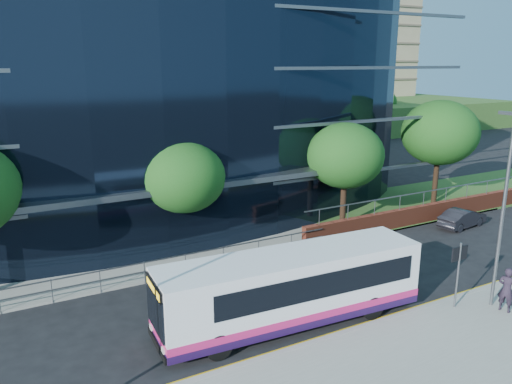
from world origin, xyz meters
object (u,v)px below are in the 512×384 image
tree_far_d (440,133)px  tree_dist_f (382,102)px  tree_dist_e (298,105)px  tree_far_c (345,156)px  pedestrian (507,290)px  street_sign (459,262)px  tree_far_b (184,178)px  city_bus (294,287)px  streetlight_east (503,206)px  parked_car (462,218)px

tree_far_d → tree_dist_f: (24.00, 32.00, -0.98)m
tree_dist_e → tree_far_c: bearing=-118.7°
tree_dist_f → pedestrian: (-34.01, -44.81, -3.12)m
street_sign → tree_far_b: bearing=124.1°
tree_dist_f → city_bus: size_ratio=0.56×
pedestrian → tree_dist_e: bearing=-41.5°
tree_far_b → tree_far_c: tree_far_c is taller
streetlight_east → tree_dist_f: bearing=52.4°
tree_far_c → tree_dist_e: same height
streetlight_east → tree_far_c: bearing=84.9°
tree_far_d → tree_far_b: bearing=-178.5°
tree_dist_f → street_sign: bearing=-129.2°
tree_dist_f → city_bus: tree_dist_f is taller
tree_far_c → pedestrian: size_ratio=3.47×
tree_dist_f → streetlight_east: 55.74m
streetlight_east → city_bus: bearing=159.8°
tree_far_b → city_bus: (1.09, -8.77, -2.68)m
street_sign → tree_far_d: tree_far_d is taller
tree_far_c → parked_car: bearing=-27.0°
street_sign → streetlight_east: (1.50, -0.59, 2.29)m
tree_dist_f → parked_car: bearing=-125.9°
tree_dist_e → streetlight_east: 45.85m
tree_far_d → streetlight_east: bearing=-129.4°
street_sign → tree_far_b: 13.54m
tree_dist_e → tree_dist_f: tree_dist_e is taller
tree_far_d → city_bus: bearing=-152.6°
street_sign → tree_far_b: size_ratio=0.46×
tree_far_d → tree_dist_e: bearing=75.1°
tree_dist_f → streetlight_east: size_ratio=0.76×
tree_far_c → city_bus: (-8.91, -8.27, -3.01)m
tree_far_c → tree_dist_e: size_ratio=1.00×
tree_dist_e → tree_far_b: bearing=-131.5°
tree_far_b → city_bus: tree_far_b is taller
street_sign → parked_car: size_ratio=0.79×
tree_far_c → parked_car: (6.67, -3.40, -3.95)m
tree_dist_f → streetlight_east: (-34.00, -44.17, 0.23)m
tree_far_d → pedestrian: tree_far_d is taller
tree_far_b → pedestrian: bearing=-53.8°
street_sign → tree_dist_f: 56.25m
streetlight_east → tree_far_d: bearing=50.6°
tree_far_b → tree_far_c: (10.00, -0.50, 0.33)m
pedestrian → street_sign: bearing=32.0°
city_bus → street_sign: bearing=-16.7°
parked_car → street_sign: bearing=120.8°
pedestrian → city_bus: bearing=47.1°
tree_far_b → pedestrian: 15.56m
tree_far_c → tree_far_d: size_ratio=0.87×
tree_far_d → city_bus: 20.49m
tree_far_c → tree_dist_f: bearing=45.0°
tree_dist_e → parked_car: (-10.33, -34.40, -3.95)m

